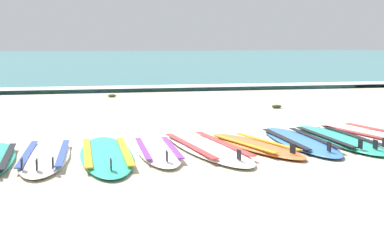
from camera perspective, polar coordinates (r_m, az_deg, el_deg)
name	(u,v)px	position (r m, az deg, el deg)	size (l,w,h in m)	color
ground_plane	(209,144)	(7.14, 1.74, -2.47)	(80.00, 80.00, 0.00)	#C1B599
sea	(96,58)	(44.32, -9.96, 6.37)	(80.00, 60.00, 0.10)	teal
wave_foam_strip	(139,89)	(14.88, -5.56, 3.24)	(80.00, 0.92, 0.11)	white
surfboard_1	(45,156)	(6.41, -14.97, -3.63)	(0.63, 2.17, 0.18)	white
surfboard_2	(106,154)	(6.35, -8.86, -3.55)	(0.61, 2.36, 0.18)	#2DB793
surfboard_3	(158,151)	(6.51, -3.58, -3.19)	(0.52, 1.93, 0.18)	white
surfboard_4	(206,147)	(6.72, 1.49, -2.82)	(0.93, 2.49, 0.18)	white
surfboard_5	(255,145)	(6.86, 6.56, -2.64)	(0.97, 1.96, 0.18)	orange
surfboard_6	(300,141)	(7.26, 11.08, -2.15)	(0.58, 2.22, 0.18)	#3875CC
surfboard_7	(338,139)	(7.53, 14.92, -1.90)	(0.60, 2.30, 0.18)	#2DB793
surfboard_8	(379,136)	(7.89, 18.85, -1.62)	(1.23, 2.67, 0.18)	white
seaweed_clump_near_shoreline	(277,106)	(11.06, 8.76, 1.40)	(0.20, 0.16, 0.07)	#2D381E
seaweed_clump_mid_sand	(112,96)	(13.26, -8.30, 2.51)	(0.20, 0.16, 0.07)	#384723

